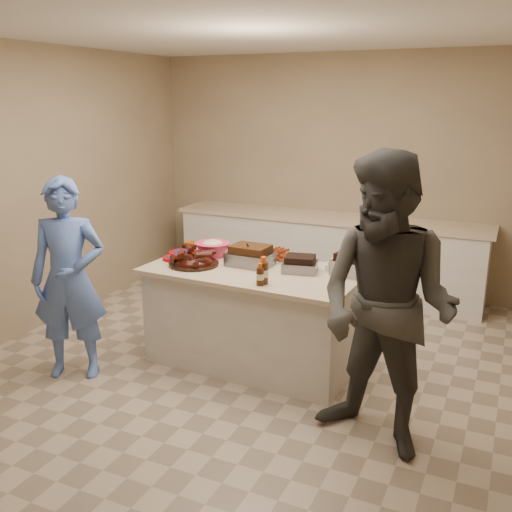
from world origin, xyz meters
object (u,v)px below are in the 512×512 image
at_px(mustard_bottle, 232,264).
at_px(plastic_cup, 190,251).
at_px(guest_blue, 78,373).
at_px(roasting_pan, 355,274).
at_px(coleslaw_bowl, 213,256).
at_px(bbq_bottle_a, 263,284).
at_px(bbq_bottle_b, 260,285).
at_px(guest_gray, 377,444).
at_px(rib_platter, 194,265).
at_px(island, 254,362).

relative_size(mustard_bottle, plastic_cup, 1.37).
bearing_deg(guest_blue, roasting_pan, 1.20).
distance_m(roasting_pan, plastic_cup, 1.57).
bearing_deg(mustard_bottle, roasting_pan, 8.56).
distance_m(roasting_pan, coleslaw_bowl, 1.29).
height_order(bbq_bottle_a, bbq_bottle_b, bbq_bottle_a).
bearing_deg(plastic_cup, coleslaw_bowl, -13.79).
xyz_separation_m(guest_blue, guest_gray, (2.50, 0.04, 0.00)).
bearing_deg(plastic_cup, bbq_bottle_a, -30.42).
distance_m(rib_platter, coleslaw_bowl, 0.31).
distance_m(bbq_bottle_a, plastic_cup, 1.17).
bearing_deg(roasting_pan, plastic_cup, -169.22).
relative_size(guest_blue, guest_gray, 0.85).
bearing_deg(island, guest_gray, -29.01).
relative_size(rib_platter, bbq_bottle_b, 2.46).
distance_m(roasting_pan, mustard_bottle, 1.04).
xyz_separation_m(rib_platter, guest_gray, (1.77, -0.65, -0.84)).
xyz_separation_m(roasting_pan, mustard_bottle, (-1.03, -0.16, 0.00)).
bearing_deg(bbq_bottle_b, island, 121.91).
bearing_deg(roasting_pan, bbq_bottle_b, -121.80).
bearing_deg(bbq_bottle_b, guest_blue, -163.06).
distance_m(rib_platter, mustard_bottle, 0.32).
relative_size(roasting_pan, bbq_bottle_b, 1.77).
bearing_deg(bbq_bottle_b, coleslaw_bowl, 141.76).
bearing_deg(roasting_pan, mustard_bottle, -158.62).
bearing_deg(rib_platter, bbq_bottle_b, -19.09).
distance_m(coleslaw_bowl, guest_gray, 2.17).
height_order(bbq_bottle_b, guest_blue, bbq_bottle_b).
relative_size(bbq_bottle_b, mustard_bottle, 1.30).
xyz_separation_m(rib_platter, mustard_bottle, (0.27, 0.17, 0.00)).
bearing_deg(rib_platter, plastic_cup, 124.94).
relative_size(plastic_cup, guest_blue, 0.06).
bearing_deg(mustard_bottle, island, -15.88).
relative_size(island, rib_platter, 4.15).
xyz_separation_m(coleslaw_bowl, mustard_bottle, (0.26, -0.14, 0.00)).
xyz_separation_m(bbq_bottle_b, mustard_bottle, (-0.46, 0.42, 0.00)).
distance_m(mustard_bottle, guest_blue, 1.57).
bearing_deg(guest_blue, plastic_cup, 41.28).
xyz_separation_m(island, coleslaw_bowl, (-0.50, 0.21, 0.84)).
relative_size(island, mustard_bottle, 13.30).
relative_size(rib_platter, coleslaw_bowl, 1.36).
bearing_deg(roasting_pan, coleslaw_bowl, -166.63).
bearing_deg(rib_platter, island, 11.60).
relative_size(roasting_pan, plastic_cup, 3.16).
bearing_deg(bbq_bottle_a, guest_gray, -23.51).
distance_m(island, plastic_cup, 1.17).
height_order(island, rib_platter, rib_platter).
bearing_deg(mustard_bottle, plastic_cup, 158.64).
height_order(plastic_cup, guest_gray, plastic_cup).
xyz_separation_m(coleslaw_bowl, guest_blue, (-0.74, -1.01, -0.84)).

